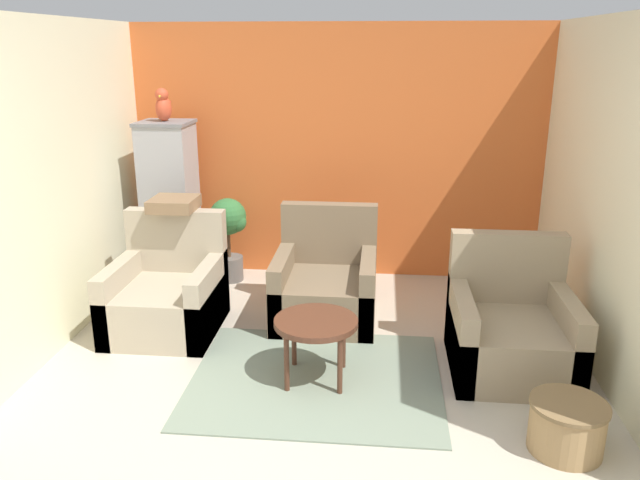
# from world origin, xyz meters

# --- Properties ---
(wall_back_accent) EXTENTS (4.04, 0.06, 2.43)m
(wall_back_accent) POSITION_xyz_m (0.00, 3.26, 1.21)
(wall_back_accent) COLOR orange
(wall_back_accent) RESTS_ON ground_plane
(wall_left) EXTENTS (0.06, 3.23, 2.43)m
(wall_left) POSITION_xyz_m (-1.99, 1.62, 1.21)
(wall_left) COLOR beige
(wall_left) RESTS_ON ground_plane
(wall_right) EXTENTS (0.06, 3.23, 2.43)m
(wall_right) POSITION_xyz_m (1.99, 1.62, 1.21)
(wall_right) COLOR beige
(wall_right) RESTS_ON ground_plane
(area_rug) EXTENTS (1.72, 1.44, 0.01)m
(area_rug) POSITION_xyz_m (0.03, 1.08, 0.01)
(area_rug) COLOR gray
(area_rug) RESTS_ON ground_plane
(coffee_table) EXTENTS (0.57, 0.57, 0.45)m
(coffee_table) POSITION_xyz_m (0.03, 1.08, 0.40)
(coffee_table) COLOR #512D1E
(coffee_table) RESTS_ON ground_plane
(armchair_left) EXTENTS (0.83, 0.87, 0.92)m
(armchair_left) POSITION_xyz_m (-1.26, 1.79, 0.28)
(armchair_left) COLOR tan
(armchair_left) RESTS_ON ground_plane
(armchair_right) EXTENTS (0.83, 0.87, 0.92)m
(armchair_right) POSITION_xyz_m (1.38, 1.39, 0.28)
(armchair_right) COLOR #9E896B
(armchair_right) RESTS_ON ground_plane
(armchair_middle) EXTENTS (0.83, 0.87, 0.92)m
(armchair_middle) POSITION_xyz_m (-0.00, 2.12, 0.28)
(armchair_middle) COLOR #7A664C
(armchair_middle) RESTS_ON ground_plane
(birdcage) EXTENTS (0.54, 0.54, 1.56)m
(birdcage) POSITION_xyz_m (-1.54, 2.81, 0.76)
(birdcage) COLOR slate
(birdcage) RESTS_ON ground_plane
(parrot) EXTENTS (0.14, 0.25, 0.30)m
(parrot) POSITION_xyz_m (-1.54, 2.82, 1.70)
(parrot) COLOR #D14C2D
(parrot) RESTS_ON birdcage
(potted_plant) EXTENTS (0.39, 0.35, 0.82)m
(potted_plant) POSITION_xyz_m (-1.02, 2.92, 0.53)
(potted_plant) COLOR #66605B
(potted_plant) RESTS_ON ground_plane
(wicker_basket) EXTENTS (0.44, 0.44, 0.31)m
(wicker_basket) POSITION_xyz_m (1.52, 0.44, 0.16)
(wicker_basket) COLOR #A37F51
(wicker_basket) RESTS_ON ground_plane
(throw_pillow) EXTENTS (0.37, 0.37, 0.10)m
(throw_pillow) POSITION_xyz_m (-1.26, 2.11, 0.97)
(throw_pillow) COLOR #846647
(throw_pillow) RESTS_ON armchair_left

